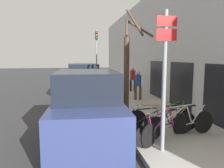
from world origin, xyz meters
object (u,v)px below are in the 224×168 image
Objects in this scene: bicycle_1 at (179,123)px; pedestrian_far at (138,83)px; bicycle_2 at (156,123)px; bicycle_4 at (161,118)px; bicycle_3 at (171,119)px; parked_car_1 at (83,84)px; pedestrian_near at (133,77)px; bicycle_0 at (165,127)px; signpost at (164,77)px; street_tree at (128,70)px; parked_car_0 at (87,109)px; traffic_light at (96,50)px.

bicycle_1 is 5.69m from pedestrian_far.
bicycle_2 is 1.15× the size of bicycle_4.
bicycle_1 reaches higher than bicycle_2.
bicycle_4 is at bearing 23.93° from bicycle_3.
pedestrian_near is (3.45, 1.89, 0.13)m from parked_car_1.
parked_car_1 reaches higher than bicycle_3.
bicycle_3 is at bearing 86.39° from pedestrian_far.
bicycle_1 reaches higher than bicycle_0.
bicycle_1 is at bearing -70.54° from parked_car_1.
signpost reaches higher than bicycle_3.
street_tree is at bearing -9.58° from bicycle_3.
bicycle_1 is at bearing -140.42° from bicycle_4.
street_tree reaches higher than parked_car_0.
pedestrian_far is (-0.52, -2.99, -0.04)m from pedestrian_near.
street_tree reaches higher than bicycle_0.
bicycle_1 is (0.83, 0.81, -1.45)m from signpost.
bicycle_2 is 0.52× the size of traffic_light.
parked_car_1 is (-1.87, 6.51, 0.44)m from bicycle_2.
parked_car_1 is 3.94m from pedestrian_near.
traffic_light reaches higher than pedestrian_near.
bicycle_1 is 3.04m from street_tree.
pedestrian_far is 0.38× the size of street_tree.
parked_car_1 is at bearing 17.42° from bicycle_2.
street_tree reaches higher than pedestrian_near.
pedestrian_near is at bearing 72.92° from street_tree.
bicycle_0 is at bearing -81.14° from street_tree.
bicycle_1 is 8.71m from pedestrian_near.
traffic_light reaches higher than pedestrian_far.
bicycle_3 is at bearing 0.01° from parked_car_0.
pedestrian_near is 0.36× the size of traffic_light.
pedestrian_near is (1.21, 7.93, 0.58)m from bicycle_4.
bicycle_1 is at bearing 75.98° from pedestrian_near.
traffic_light is at bearing 91.35° from street_tree.
signpost reaches higher than bicycle_4.
bicycle_3 is 8.17m from pedestrian_near.
street_tree is at bearing 9.29° from bicycle_1.
pedestrian_near is at bearing -9.27° from bicycle_2.
bicycle_1 reaches higher than bicycle_4.
pedestrian_near is 3.04m from pedestrian_far.
bicycle_0 is at bearing -19.15° from parked_car_0.
pedestrian_near reaches higher than pedestrian_far.
traffic_light reaches higher than street_tree.
bicycle_2 is at bearing 162.64° from bicycle_4.
bicycle_2 is (0.22, 1.05, -1.48)m from signpost.
parked_car_0 reaches higher than pedestrian_near.
bicycle_4 is at bearing -36.69° from bicycle_2.
bicycle_2 is at bearing -9.47° from parked_car_0.
street_tree is (-0.94, 1.97, 1.44)m from bicycle_3.
parked_car_0 is 1.14× the size of street_tree.
parked_car_1 is 3.14m from pedestrian_far.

